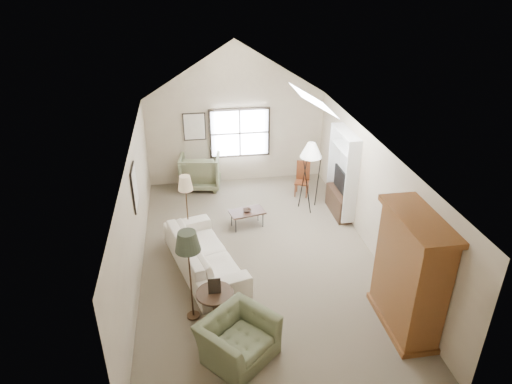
{
  "coord_description": "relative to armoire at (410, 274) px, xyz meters",
  "views": [
    {
      "loc": [
        -1.35,
        -8.1,
        5.82
      ],
      "look_at": [
        0.0,
        0.4,
        1.4
      ],
      "focal_mm": 32.0,
      "sensor_mm": 36.0,
      "label": 1
    }
  ],
  "objects": [
    {
      "name": "tripod_lamp",
      "position": [
        -0.56,
        4.35,
        -0.17
      ],
      "size": [
        0.55,
        0.55,
        1.86
      ],
      "primitive_type": null,
      "rotation": [
        0.0,
        0.0,
        -0.02
      ],
      "color": "white",
      "rests_on": "ground"
    },
    {
      "name": "sofa",
      "position": [
        -3.36,
        2.16,
        -0.71
      ],
      "size": [
        1.7,
        2.82,
        0.77
      ],
      "primitive_type": "imported",
      "rotation": [
        0.0,
        0.0,
        1.84
      ],
      "color": "beige",
      "rests_on": "ground"
    },
    {
      "name": "tv_panel",
      "position": [
        0.14,
        4.0,
        -0.18
      ],
      "size": [
        0.05,
        0.9,
        0.55
      ],
      "primitive_type": "cube",
      "color": "black",
      "rests_on": "media_console"
    },
    {
      "name": "skylight",
      "position": [
        -0.88,
        3.3,
        2.12
      ],
      "size": [
        0.8,
        1.2,
        0.52
      ],
      "primitive_type": null,
      "color": "white",
      "rests_on": "room_shell"
    },
    {
      "name": "bowl",
      "position": [
        -2.25,
        3.71,
        -0.65
      ],
      "size": [
        0.24,
        0.24,
        0.05
      ],
      "primitive_type": "imported",
      "rotation": [
        0.0,
        0.0,
        0.21
      ],
      "color": "#342315",
      "rests_on": "coffee_table"
    },
    {
      "name": "room_shell",
      "position": [
        -2.18,
        2.4,
        2.11
      ],
      "size": [
        5.01,
        8.01,
        4.0
      ],
      "color": "#6C604D",
      "rests_on": "ground"
    },
    {
      "name": "armchair_near",
      "position": [
        -2.96,
        -0.28,
        -0.73
      ],
      "size": [
        1.49,
        1.48,
        0.73
      ],
      "primitive_type": "imported",
      "rotation": [
        0.0,
        0.0,
        0.71
      ],
      "color": "#565E42",
      "rests_on": "ground"
    },
    {
      "name": "wall_art",
      "position": [
        -4.06,
        4.34,
        0.63
      ],
      "size": [
        1.97,
        3.71,
        0.88
      ],
      "color": "black",
      "rests_on": "room_shell"
    },
    {
      "name": "tan_lamp",
      "position": [
        -3.66,
        3.36,
        -0.27
      ],
      "size": [
        0.41,
        0.41,
        1.65
      ],
      "primitive_type": null,
      "rotation": [
        0.0,
        0.0,
        0.27
      ],
      "color": "tan",
      "rests_on": "ground"
    },
    {
      "name": "dark_lamp",
      "position": [
        -3.66,
        0.76,
        -0.18
      ],
      "size": [
        0.54,
        0.54,
        1.84
      ],
      "primitive_type": null,
      "rotation": [
        0.0,
        0.0,
        0.27
      ],
      "color": "#262B1E",
      "rests_on": "ground"
    },
    {
      "name": "coffee_table",
      "position": [
        -2.25,
        3.71,
        -0.89
      ],
      "size": [
        0.91,
        0.62,
        0.42
      ],
      "primitive_type": "cube",
      "rotation": [
        0.0,
        0.0,
        0.21
      ],
      "color": "#3A2017",
      "rests_on": "ground"
    },
    {
      "name": "media_console",
      "position": [
        0.14,
        4.0,
        -0.8
      ],
      "size": [
        0.34,
        1.18,
        0.6
      ],
      "primitive_type": "cube",
      "color": "#382316",
      "rests_on": "ground"
    },
    {
      "name": "window",
      "position": [
        -2.08,
        6.36,
        0.35
      ],
      "size": [
        1.72,
        0.08,
        1.42
      ],
      "primitive_type": "cube",
      "color": "black",
      "rests_on": "room_shell"
    },
    {
      "name": "side_chair",
      "position": [
        -0.54,
        5.13,
        -0.63
      ],
      "size": [
        0.48,
        0.48,
        0.95
      ],
      "primitive_type": "cube",
      "rotation": [
        0.0,
        0.0,
        -0.39
      ],
      "color": "brown",
      "rests_on": "ground"
    },
    {
      "name": "side_table",
      "position": [
        -3.26,
        0.56,
        -0.77
      ],
      "size": [
        0.81,
        0.81,
        0.66
      ],
      "primitive_type": "cylinder",
      "rotation": [
        0.0,
        0.0,
        0.27
      ],
      "color": "#352316",
      "rests_on": "ground"
    },
    {
      "name": "armchair_far",
      "position": [
        -3.24,
        6.1,
        -0.6
      ],
      "size": [
        1.23,
        1.26,
        1.01
      ],
      "primitive_type": "imported",
      "rotation": [
        0.0,
        0.0,
        2.99
      ],
      "color": "#68704E",
      "rests_on": "ground"
    },
    {
      "name": "tv_alcove",
      "position": [
        0.16,
        4.0,
        0.05
      ],
      "size": [
        0.32,
        1.3,
        2.1
      ],
      "primitive_type": "cube",
      "color": "white",
      "rests_on": "ground"
    },
    {
      "name": "armoire",
      "position": [
        0.0,
        0.0,
        0.0
      ],
      "size": [
        0.6,
        1.5,
        2.2
      ],
      "primitive_type": "cube",
      "color": "brown",
      "rests_on": "ground"
    }
  ]
}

